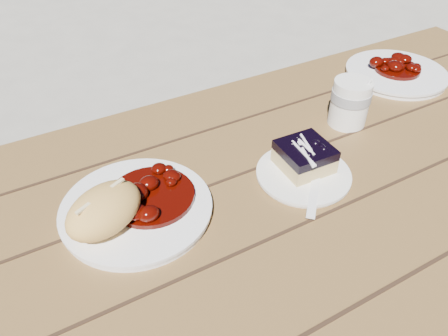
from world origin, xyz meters
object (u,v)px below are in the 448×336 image
picnic_table (223,275)px  second_plate (396,74)px  blueberry_cake (305,156)px  dessert_plate (303,175)px  bread_roll (104,210)px  main_plate (137,209)px  coffee_cup (350,103)px

picnic_table → second_plate: 0.69m
blueberry_cake → dessert_plate: bearing=-121.3°
bread_roll → main_plate: bearing=20.0°
main_plate → dessert_plate: 0.31m
picnic_table → bread_roll: 0.28m
dessert_plate → second_plate: bearing=24.2°
dessert_plate → second_plate: 0.49m
picnic_table → coffee_cup: size_ratio=19.90×
dessert_plate → picnic_table: bearing=-174.7°
picnic_table → main_plate: bearing=147.0°
bread_roll → blueberry_cake: size_ratio=1.44×
bread_roll → coffee_cup: bearing=6.0°
bread_roll → coffee_cup: (0.55, 0.06, -0.00)m
bread_roll → second_plate: 0.83m
bread_roll → blueberry_cake: bread_roll is taller
dessert_plate → blueberry_cake: size_ratio=1.82×
second_plate → dessert_plate: bearing=-155.8°
bread_roll → dessert_plate: bearing=-6.8°
picnic_table → bread_roll: bread_roll is taller
dessert_plate → bread_roll: bearing=173.2°
picnic_table → coffee_cup: bearing=17.4°
second_plate → coffee_cup: bearing=-158.4°
coffee_cup → second_plate: 0.28m
blueberry_cake → second_plate: blueberry_cake is taller
dessert_plate → second_plate: second_plate is taller
bread_roll → blueberry_cake: bearing=-4.3°
main_plate → coffee_cup: 0.50m
main_plate → second_plate: size_ratio=1.01×
bread_roll → dessert_plate: size_ratio=0.79×
second_plate → main_plate: bearing=-169.5°
dessert_plate → second_plate: size_ratio=0.69×
main_plate → second_plate: (0.75, 0.14, 0.00)m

